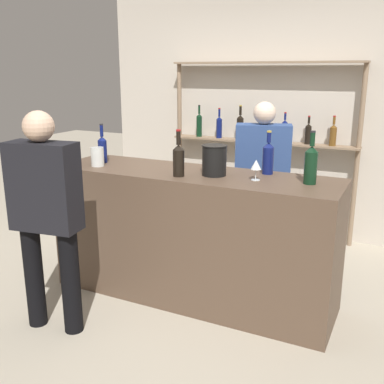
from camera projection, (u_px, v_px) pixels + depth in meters
The scene contains 13 objects.
ground_plane at pixel (192, 295), 3.75m from camera, with size 16.00×16.00×0.00m, color #B2A893.
bar_counter at pixel (192, 236), 3.61m from camera, with size 2.29×0.64×1.05m, color brown.
back_wall at pixel (267, 108), 5.04m from camera, with size 3.89×0.12×2.80m, color beige.
back_shelf at pixel (261, 123), 4.93m from camera, with size 2.10×0.18×1.91m.
counter_bottle_0 at pixel (311, 164), 3.09m from camera, with size 0.09×0.09×0.37m.
counter_bottle_1 at pixel (268, 157), 3.39m from camera, with size 0.08×0.08×0.33m.
counter_bottle_2 at pixel (102, 148), 3.82m from camera, with size 0.07×0.07×0.33m.
counter_bottle_3 at pixel (179, 159), 3.31m from camera, with size 0.09×0.09×0.35m.
wine_glass at pixel (256, 165), 3.19m from camera, with size 0.08×0.08×0.15m.
ice_bucket at pixel (214, 160), 3.34m from camera, with size 0.19×0.19×0.23m.
cork_jar at pixel (97, 157), 3.68m from camera, with size 0.11×0.11×0.16m.
customer_left at pixel (46, 209), 3.05m from camera, with size 0.50×0.28×1.57m.
server_behind_counter at pixel (262, 174), 4.16m from camera, with size 0.54×0.36×1.55m.
Camera 1 is at (1.50, -3.04, 1.82)m, focal length 42.00 mm.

